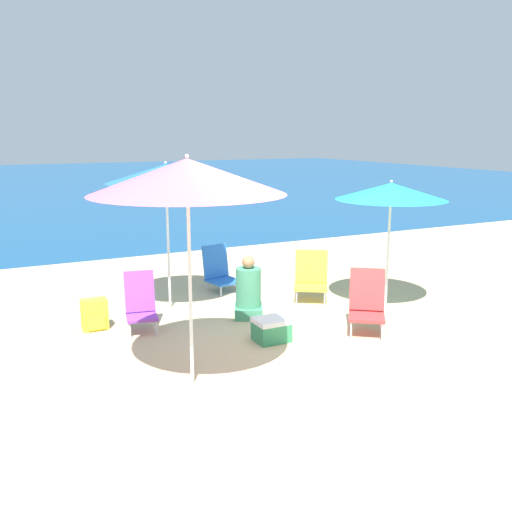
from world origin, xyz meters
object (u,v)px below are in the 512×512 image
at_px(person_seated_near, 248,293).
at_px(cooler_box, 271,329).
at_px(beach_umbrella_teal, 391,191).
at_px(backpack_yellow, 95,315).
at_px(beach_umbrella_pink, 187,177).
at_px(beach_chair_purple, 141,303).
at_px(beach_chair_blue, 219,271).
at_px(beach_chair_red, 367,302).
at_px(beach_umbrella_blue, 166,174).
at_px(beach_chair_yellow, 311,277).

bearing_deg(person_seated_near, cooler_box, -74.28).
distance_m(beach_umbrella_teal, backpack_yellow, 4.59).
distance_m(beach_umbrella_pink, person_seated_near, 2.97).
relative_size(beach_umbrella_pink, person_seated_near, 2.67).
xyz_separation_m(beach_chair_purple, backpack_yellow, (-0.56, 0.28, -0.17)).
relative_size(person_seated_near, cooler_box, 2.08).
relative_size(beach_chair_blue, backpack_yellow, 1.79).
distance_m(beach_umbrella_teal, beach_chair_blue, 3.14).
height_order(beach_umbrella_pink, beach_chair_red, beach_umbrella_pink).
relative_size(beach_chair_red, cooler_box, 1.91).
bearing_deg(person_seated_near, backpack_yellow, -166.72).
relative_size(beach_chair_purple, backpack_yellow, 1.86).
bearing_deg(beach_umbrella_blue, beach_chair_yellow, -14.98).
xyz_separation_m(beach_chair_red, beach_chair_yellow, (0.14, 1.62, -0.03)).
xyz_separation_m(beach_umbrella_pink, cooler_box, (1.36, 0.75, -2.05)).
relative_size(beach_umbrella_teal, person_seated_near, 2.15).
relative_size(beach_chair_blue, person_seated_near, 0.84).
bearing_deg(beach_umbrella_blue, person_seated_near, -46.74).
relative_size(beach_chair_purple, cooler_box, 1.82).
height_order(beach_umbrella_blue, beach_chair_yellow, beach_umbrella_blue).
height_order(beach_chair_yellow, beach_chair_purple, beach_chair_purple).
bearing_deg(beach_chair_purple, beach_chair_yellow, 14.26).
xyz_separation_m(beach_umbrella_blue, beach_chair_red, (2.03, -2.20, -1.63)).
xyz_separation_m(beach_chair_red, beach_chair_purple, (-2.69, 1.43, -0.03)).
distance_m(beach_umbrella_pink, beach_chair_purple, 2.65).
bearing_deg(cooler_box, backpack_yellow, 143.05).
xyz_separation_m(beach_umbrella_teal, person_seated_near, (-2.10, 0.51, -1.41)).
bearing_deg(beach_umbrella_pink, cooler_box, 28.81).
bearing_deg(backpack_yellow, person_seated_near, -11.76).
height_order(beach_umbrella_pink, beach_chair_yellow, beach_umbrella_pink).
xyz_separation_m(beach_chair_purple, cooler_box, (1.37, -1.18, -0.23)).
distance_m(beach_umbrella_blue, beach_umbrella_teal, 3.32).
distance_m(beach_umbrella_teal, beach_chair_red, 1.83).
height_order(beach_umbrella_teal, beach_chair_red, beach_umbrella_teal).
relative_size(beach_umbrella_pink, beach_chair_yellow, 3.11).
relative_size(beach_chair_purple, beach_chair_blue, 1.04).
bearing_deg(beach_chair_red, person_seated_near, 168.46).
xyz_separation_m(beach_chair_yellow, beach_chair_blue, (-1.09, 1.17, -0.04)).
bearing_deg(beach_umbrella_pink, beach_chair_blue, 62.44).
xyz_separation_m(person_seated_near, backpack_yellow, (-2.11, 0.44, -0.15)).
bearing_deg(beach_chair_purple, cooler_box, -30.33).
distance_m(beach_chair_purple, person_seated_near, 1.55).
xyz_separation_m(beach_chair_purple, person_seated_near, (1.54, -0.16, -0.01)).
bearing_deg(cooler_box, beach_chair_purple, 139.31).
bearing_deg(cooler_box, beach_chair_red, -10.72).
xyz_separation_m(beach_umbrella_teal, beach_chair_yellow, (-0.81, 0.86, -1.40)).
relative_size(beach_umbrella_blue, beach_chair_yellow, 2.85).
height_order(backpack_yellow, cooler_box, backpack_yellow).
relative_size(beach_umbrella_pink, cooler_box, 5.57).
bearing_deg(backpack_yellow, beach_umbrella_blue, 21.99).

